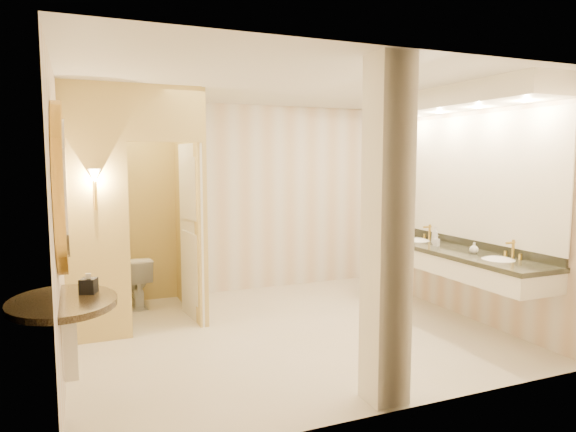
{
  "coord_description": "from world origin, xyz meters",
  "views": [
    {
      "loc": [
        -2.1,
        -5.13,
        1.91
      ],
      "look_at": [
        0.11,
        0.2,
        1.28
      ],
      "focal_mm": 32.0,
      "sensor_mm": 36.0,
      "label": 1
    }
  ],
  "objects": [
    {
      "name": "floor",
      "position": [
        0.0,
        0.0,
        0.0
      ],
      "size": [
        4.5,
        4.5,
        0.0
      ],
      "primitive_type": "plane",
      "color": "silver",
      "rests_on": "ground"
    },
    {
      "name": "ceiling",
      "position": [
        0.0,
        0.0,
        2.7
      ],
      "size": [
        4.5,
        4.5,
        0.0
      ],
      "primitive_type": "plane",
      "rotation": [
        3.14,
        0.0,
        0.0
      ],
      "color": "silver",
      "rests_on": "wall_back"
    },
    {
      "name": "wall_back",
      "position": [
        0.0,
        2.0,
        1.35
      ],
      "size": [
        4.5,
        0.02,
        2.7
      ],
      "primitive_type": "cube",
      "color": "beige",
      "rests_on": "floor"
    },
    {
      "name": "wall_front",
      "position": [
        0.0,
        -2.0,
        1.35
      ],
      "size": [
        4.5,
        0.02,
        2.7
      ],
      "primitive_type": "cube",
      "color": "beige",
      "rests_on": "floor"
    },
    {
      "name": "wall_left",
      "position": [
        -2.25,
        0.0,
        1.35
      ],
      "size": [
        0.02,
        4.0,
        2.7
      ],
      "primitive_type": "cube",
      "color": "beige",
      "rests_on": "floor"
    },
    {
      "name": "wall_right",
      "position": [
        2.25,
        0.0,
        1.35
      ],
      "size": [
        0.02,
        4.0,
        2.7
      ],
      "primitive_type": "cube",
      "color": "beige",
      "rests_on": "floor"
    },
    {
      "name": "toilet_closet",
      "position": [
        -1.11,
        0.97,
        1.39
      ],
      "size": [
        1.5,
        1.55,
        2.7
      ],
      "color": "#E0CA75",
      "rests_on": "floor"
    },
    {
      "name": "wall_sconce",
      "position": [
        -1.93,
        0.43,
        1.73
      ],
      "size": [
        0.14,
        0.14,
        0.42
      ],
      "color": "gold",
      "rests_on": "toilet_closet"
    },
    {
      "name": "vanity",
      "position": [
        1.98,
        -0.4,
        1.63
      ],
      "size": [
        0.75,
        2.77,
        2.09
      ],
      "color": "white",
      "rests_on": "floor"
    },
    {
      "name": "console_shelf",
      "position": [
        -2.21,
        -1.04,
        1.34
      ],
      "size": [
        0.97,
        0.97,
        1.94
      ],
      "color": "black",
      "rests_on": "floor"
    },
    {
      "name": "pillar",
      "position": [
        0.11,
        -1.8,
        1.35
      ],
      "size": [
        0.3,
        0.3,
        2.7
      ],
      "primitive_type": "cube",
      "color": "white",
      "rests_on": "floor"
    },
    {
      "name": "tissue_box",
      "position": [
        -2.04,
        -0.93,
        0.93
      ],
      "size": [
        0.15,
        0.15,
        0.12
      ],
      "primitive_type": "cube",
      "rotation": [
        0.0,
        0.0,
        -0.36
      ],
      "color": "black",
      "rests_on": "console_shelf"
    },
    {
      "name": "toilet",
      "position": [
        -1.44,
        1.7,
        0.33
      ],
      "size": [
        0.41,
        0.67,
        0.67
      ],
      "primitive_type": "imported",
      "rotation": [
        0.0,
        0.0,
        3.2
      ],
      "color": "white",
      "rests_on": "floor"
    },
    {
      "name": "soap_bottle_a",
      "position": [
        1.89,
        -0.17,
        0.94
      ],
      "size": [
        0.08,
        0.08,
        0.13
      ],
      "primitive_type": "imported",
      "rotation": [
        0.0,
        0.0,
        0.42
      ],
      "color": "beige",
      "rests_on": "vanity"
    },
    {
      "name": "soap_bottle_b",
      "position": [
        1.96,
        -0.73,
        0.94
      ],
      "size": [
        0.11,
        0.11,
        0.12
      ],
      "primitive_type": "imported",
      "rotation": [
        0.0,
        0.0,
        0.1
      ],
      "color": "silver",
      "rests_on": "vanity"
    },
    {
      "name": "soap_bottle_c",
      "position": [
        1.98,
        -0.03,
        0.98
      ],
      "size": [
        0.09,
        0.09,
        0.22
      ],
      "primitive_type": "imported",
      "rotation": [
        0.0,
        0.0,
        0.03
      ],
      "color": "#C6B28C",
      "rests_on": "vanity"
    }
  ]
}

